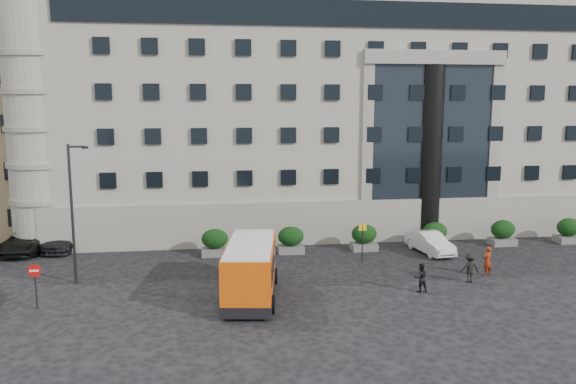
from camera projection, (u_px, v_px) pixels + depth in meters
name	position (u px, v px, depth m)	size (l,w,h in m)	color
ground	(290.00, 290.00, 31.02)	(120.00, 120.00, 0.00)	black
civic_building	(320.00, 117.00, 51.95)	(44.00, 24.00, 18.00)	#A7A293
entrance_column	(430.00, 154.00, 41.71)	(1.80, 1.80, 13.00)	black
apartment_far	(3.00, 96.00, 62.78)	(13.00, 13.00, 22.00)	brown
hedge_a	(215.00, 242.00, 37.96)	(1.80, 1.26, 1.84)	#60605D
hedge_b	(291.00, 240.00, 38.67)	(1.80, 1.26, 1.84)	#60605D
hedge_c	(364.00, 237.00, 39.38)	(1.80, 1.26, 1.84)	#60605D
hedge_d	(435.00, 235.00, 40.09)	(1.80, 1.26, 1.84)	#60605D
hedge_e	(503.00, 233.00, 40.80)	(1.80, 1.26, 1.84)	#60605D
hedge_f	(569.00, 230.00, 41.51)	(1.80, 1.26, 1.84)	#60605D
street_lamp	(73.00, 208.00, 31.64)	(1.16, 0.18, 8.00)	#262628
bus_stop_sign	(363.00, 236.00, 36.39)	(0.50, 0.08, 2.52)	#262628
no_entry_sign	(35.00, 277.00, 27.97)	(0.64, 0.16, 2.32)	#262628
minibus	(251.00, 268.00, 29.67)	(3.46, 7.37, 2.96)	#E7530A
red_truck	(97.00, 223.00, 41.50)	(2.84, 5.44, 2.84)	maroon
parked_car_c	(65.00, 239.00, 39.73)	(2.02, 4.96, 1.44)	black
parked_car_d	(26.00, 241.00, 38.97)	(2.55, 5.52, 1.54)	black
white_taxi	(430.00, 242.00, 38.71)	(1.54, 4.43, 1.46)	silver
pedestrian_a	(488.00, 261.00, 33.53)	(0.66, 0.43, 1.80)	maroon
pedestrian_b	(421.00, 278.00, 30.67)	(0.78, 0.61, 1.60)	black
pedestrian_c	(470.00, 268.00, 32.30)	(1.12, 0.65, 1.74)	black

